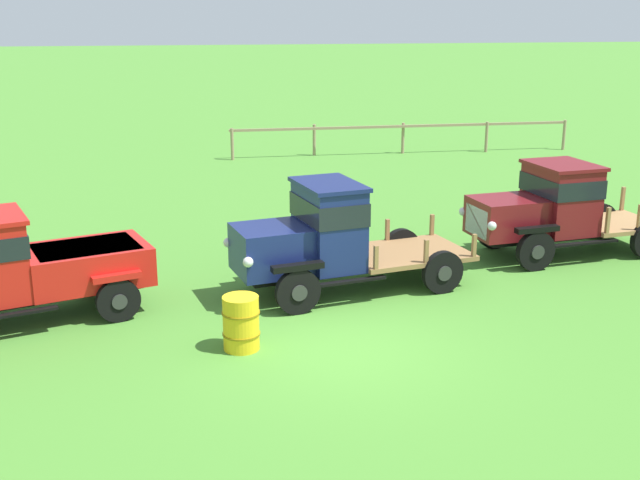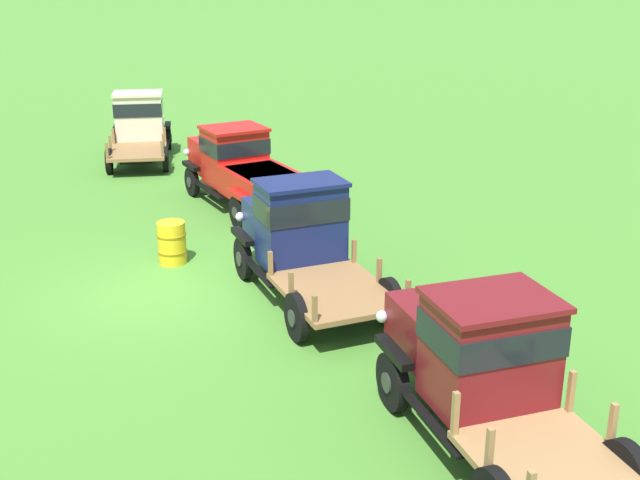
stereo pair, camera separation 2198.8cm
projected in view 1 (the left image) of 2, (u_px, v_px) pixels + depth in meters
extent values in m
plane|color=#47842D|center=(343.00, 348.00, 13.79)|extent=(240.00, 240.00, 0.00)
cylinder|color=#997F60|center=(232.00, 144.00, 30.68)|extent=(0.12, 0.12, 1.22)
cylinder|color=#997F60|center=(314.00, 140.00, 31.68)|extent=(0.12, 0.12, 1.22)
cylinder|color=#997F60|center=(403.00, 138.00, 32.11)|extent=(0.12, 0.12, 1.22)
cylinder|color=#997F60|center=(486.00, 137.00, 32.40)|extent=(0.12, 0.12, 1.22)
cylinder|color=#997F60|center=(564.00, 135.00, 32.93)|extent=(0.12, 0.12, 1.22)
cube|color=#997F60|center=(403.00, 126.00, 31.86)|extent=(13.81, 0.08, 0.10)
cylinder|color=black|center=(118.00, 300.00, 14.84)|extent=(0.83, 0.40, 0.82)
cylinder|color=#2D2D2D|center=(120.00, 302.00, 14.76)|extent=(0.28, 0.12, 0.29)
cylinder|color=black|center=(96.00, 274.00, 16.29)|extent=(0.83, 0.40, 0.82)
cylinder|color=#2D2D2D|center=(95.00, 273.00, 16.37)|extent=(0.28, 0.12, 0.29)
cube|color=black|center=(15.00, 297.00, 14.77)|extent=(4.62, 2.33, 0.12)
cube|color=black|center=(5.00, 316.00, 13.94)|extent=(1.73, 0.69, 0.05)
cube|color=red|center=(87.00, 265.00, 15.27)|extent=(2.63, 2.21, 0.73)
cube|color=black|center=(86.00, 248.00, 15.18)|extent=(2.21, 1.86, 0.06)
cube|color=red|center=(117.00, 277.00, 14.71)|extent=(0.92, 0.47, 0.12)
cube|color=red|center=(95.00, 253.00, 16.16)|extent=(0.92, 0.47, 0.12)
cylinder|color=black|center=(298.00, 292.00, 15.20)|extent=(0.90, 0.33, 0.89)
cylinder|color=#2D2D2D|center=(300.00, 293.00, 15.12)|extent=(0.31, 0.09, 0.31)
cylinder|color=black|center=(268.00, 264.00, 16.85)|extent=(0.90, 0.33, 0.89)
cylinder|color=#2D2D2D|center=(266.00, 263.00, 16.93)|extent=(0.31, 0.09, 0.31)
cylinder|color=black|center=(443.00, 272.00, 16.32)|extent=(0.90, 0.33, 0.89)
cylinder|color=#2D2D2D|center=(445.00, 274.00, 16.24)|extent=(0.31, 0.09, 0.31)
cylinder|color=black|center=(401.00, 248.00, 17.97)|extent=(0.90, 0.33, 0.89)
cylinder|color=#2D2D2D|center=(399.00, 247.00, 18.05)|extent=(0.31, 0.09, 0.31)
cube|color=black|center=(353.00, 264.00, 16.55)|extent=(4.65, 1.92, 0.12)
cube|color=#141E51|center=(271.00, 249.00, 15.78)|extent=(1.65, 1.55, 0.92)
cube|color=silver|center=(238.00, 255.00, 15.56)|extent=(0.27, 1.01, 0.69)
sphere|color=silver|center=(248.00, 262.00, 14.91)|extent=(0.20, 0.20, 0.20)
sphere|color=silver|center=(228.00, 243.00, 16.15)|extent=(0.20, 0.20, 0.20)
cube|color=black|center=(298.00, 267.00, 15.06)|extent=(1.04, 0.40, 0.12)
cube|color=black|center=(267.00, 241.00, 16.71)|extent=(1.04, 0.40, 0.12)
cube|color=#141E51|center=(329.00, 226.00, 16.12)|extent=(1.34, 1.80, 1.63)
cube|color=black|center=(329.00, 208.00, 16.02)|extent=(1.39, 1.85, 0.46)
cube|color=#141E51|center=(329.00, 184.00, 15.88)|extent=(1.46, 1.90, 0.08)
cube|color=black|center=(351.00, 281.00, 15.60)|extent=(1.45, 0.43, 0.05)
cube|color=black|center=(317.00, 256.00, 17.21)|extent=(1.45, 0.43, 0.05)
cube|color=olive|center=(405.00, 253.00, 16.96)|extent=(2.81, 2.32, 0.10)
cube|color=olive|center=(376.00, 257.00, 15.70)|extent=(0.09, 0.09, 0.47)
cube|color=olive|center=(341.00, 235.00, 17.26)|extent=(0.09, 0.09, 0.47)
cube|color=olive|center=(426.00, 251.00, 16.10)|extent=(0.09, 0.09, 0.47)
cube|color=olive|center=(387.00, 230.00, 17.66)|extent=(0.09, 0.09, 0.47)
cube|color=olive|center=(474.00, 245.00, 16.49)|extent=(0.09, 0.09, 0.47)
cube|color=olive|center=(432.00, 225.00, 18.06)|extent=(0.09, 0.09, 0.47)
cylinder|color=black|center=(535.00, 251.00, 17.74)|extent=(0.91, 0.30, 0.90)
cylinder|color=#2D2D2D|center=(538.00, 252.00, 17.64)|extent=(0.32, 0.07, 0.31)
cylinder|color=black|center=(495.00, 230.00, 19.39)|extent=(0.91, 0.30, 0.90)
cylinder|color=#2D2D2D|center=(492.00, 229.00, 19.48)|extent=(0.32, 0.07, 0.31)
cylinder|color=black|center=(600.00, 221.00, 20.26)|extent=(0.91, 0.30, 0.90)
cylinder|color=#2D2D2D|center=(598.00, 220.00, 20.36)|extent=(0.32, 0.07, 0.31)
cube|color=black|center=(564.00, 232.00, 18.93)|extent=(4.41, 1.56, 0.12)
cube|color=maroon|center=(507.00, 217.00, 18.33)|extent=(1.72, 1.46, 0.87)
cube|color=silver|center=(477.00, 221.00, 18.13)|extent=(0.19, 0.99, 0.65)
sphere|color=silver|center=(492.00, 226.00, 17.49)|extent=(0.20, 0.20, 0.20)
sphere|color=silver|center=(463.00, 212.00, 18.73)|extent=(0.20, 0.20, 0.20)
cube|color=black|center=(537.00, 229.00, 17.60)|extent=(1.05, 0.34, 0.12)
cube|color=black|center=(496.00, 210.00, 19.25)|extent=(1.05, 0.34, 0.12)
cube|color=maroon|center=(560.00, 199.00, 18.65)|extent=(1.42, 1.74, 1.52)
cube|color=black|center=(562.00, 185.00, 18.55)|extent=(1.47, 1.78, 0.43)
cube|color=maroon|center=(563.00, 165.00, 18.42)|extent=(1.55, 1.83, 0.08)
cube|color=black|center=(585.00, 243.00, 18.11)|extent=(1.71, 0.37, 0.05)
cube|color=black|center=(541.00, 224.00, 19.73)|extent=(1.71, 0.37, 0.05)
cube|color=#9E7547|center=(614.00, 223.00, 19.30)|extent=(2.13, 2.04, 0.10)
cube|color=#9E7547|center=(608.00, 220.00, 18.17)|extent=(0.09, 0.09, 0.60)
cube|color=#9E7547|center=(564.00, 203.00, 19.74)|extent=(0.09, 0.09, 0.60)
cube|color=#9E7547|center=(639.00, 217.00, 18.42)|extent=(0.09, 0.09, 0.60)
cube|color=#9E7547|center=(594.00, 201.00, 19.99)|extent=(0.09, 0.09, 0.60)
cube|color=#9E7547|center=(623.00, 199.00, 20.24)|extent=(0.09, 0.09, 0.60)
cylinder|color=gold|center=(241.00, 323.00, 13.62)|extent=(0.62, 0.62, 0.95)
cylinder|color=#896E0F|center=(241.00, 313.00, 13.56)|extent=(0.65, 0.65, 0.03)
cylinder|color=#896E0F|center=(241.00, 333.00, 13.67)|extent=(0.65, 0.65, 0.03)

